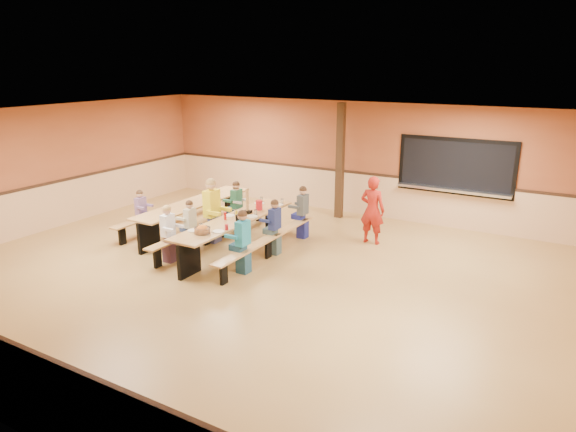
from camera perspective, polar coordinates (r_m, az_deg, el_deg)
The scene contains 23 objects.
ground at distance 10.05m, azimuth -3.87°, elevation -6.54°, with size 12.00×12.00×0.00m, color olive.
room_envelope at distance 9.79m, azimuth -3.95°, elevation -2.82°, with size 12.04×10.04×3.02m.
kitchen_pass_through at distance 13.10m, azimuth 18.11°, elevation 5.00°, with size 2.78×0.28×1.38m.
structural_post at distance 13.42m, azimuth 5.81°, elevation 6.05°, with size 0.18×0.18×3.00m, color black.
cafeteria_table_main at distance 11.14m, azimuth -5.83°, elevation -1.34°, with size 1.91×3.70×0.74m.
cafeteria_table_second at distance 12.58m, azimuth -10.34°, elevation 0.58°, with size 1.91×3.70×0.74m.
seated_child_white_left at distance 10.75m, azimuth -13.15°, elevation -1.99°, with size 0.36×0.29×1.19m, color white, non-canonical shape.
seated_adult_yellow at distance 11.74m, azimuth -8.44°, elevation 0.54°, with size 0.49×0.40×1.45m, color yellow, non-canonical shape.
seated_child_grey_left at distance 12.51m, azimuth -5.74°, elevation 0.86°, with size 0.33×0.27×1.13m, color silver, non-canonical shape.
seated_child_teal_right at distance 9.95m, azimuth -5.02°, elevation -2.94°, with size 0.39×0.32×1.25m, color teal, non-canonical shape.
seated_child_navy_right at distance 10.89m, azimuth -1.48°, elevation -1.29°, with size 0.36×0.29×1.19m, color navy, non-canonical shape.
seated_child_char_right at distance 11.93m, azimuth 1.65°, elevation 0.38°, with size 0.37×0.31×1.22m, color #41484A, non-canonical shape.
seated_child_purple_sec at distance 12.47m, azimuth -15.99°, elevation 0.22°, with size 0.33×0.27×1.12m, color slate, non-canonical shape.
seated_child_green_sec at distance 12.51m, azimuth -5.72°, elevation 1.07°, with size 0.37×0.30×1.21m, color #286346, non-canonical shape.
seated_child_tan_sec at distance 11.24m, azimuth -10.78°, elevation -1.17°, with size 0.33×0.27×1.14m, color beige, non-canonical shape.
standing_woman at distance 11.68m, azimuth 9.35°, elevation 0.67°, with size 0.57×0.37×1.56m, color #A31D12.
punch_pitcher at distance 11.67m, azimuth -3.23°, elevation 1.22°, with size 0.16×0.16×0.22m, color red.
chip_bowl at distance 10.18m, azimuth -9.51°, elevation -1.52°, with size 0.32×0.32×0.15m, color orange, non-canonical shape.
napkin_dispenser at distance 10.93m, azimuth -5.43°, elevation -0.15°, with size 0.10×0.14×0.13m, color black.
condiment_mustard at distance 11.06m, azimuth -5.75°, elevation 0.15°, with size 0.06×0.06×0.17m, color yellow.
condiment_ketchup at distance 11.00m, azimuth -7.00°, elevation 0.02°, with size 0.06×0.06×0.17m, color #B2140F.
table_paddle at distance 11.42m, azimuth -4.53°, elevation 0.99°, with size 0.16×0.16×0.56m.
place_settings at distance 11.06m, azimuth -5.88°, elevation -0.02°, with size 0.65×3.30×0.11m, color beige, non-canonical shape.
Camera 1 is at (5.18, -7.64, 3.95)m, focal length 32.00 mm.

